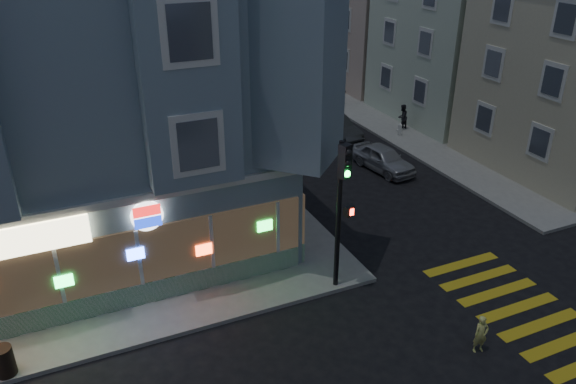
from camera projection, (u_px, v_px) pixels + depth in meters
ground at (328, 340)px, 17.27m from camera, size 120.00×120.00×0.00m
sidewalk_ne at (449, 80)px, 44.53m from camera, size 24.00×42.00×0.15m
corner_building at (61, 88)px, 21.50m from camera, size 14.60×14.60×11.40m
row_house_b at (487, 29)px, 35.16m from camera, size 12.00×8.60×10.50m
row_house_c at (403, 20)px, 42.86m from camera, size 12.00×8.60×9.00m
utility_pole at (322, 27)px, 39.22m from camera, size 2.20×0.30×9.00m
street_tree_near at (289, 26)px, 44.59m from camera, size 3.00×3.00×5.30m
street_tree_far at (253, 12)px, 51.15m from camera, size 3.00×3.00×5.30m
running_child at (481, 334)px, 16.56m from camera, size 0.50×0.37×1.24m
pedestrian_a at (402, 117)px, 33.69m from camera, size 0.89×0.78×1.53m
pedestrian_b at (340, 93)px, 38.16m from camera, size 0.97×0.48×1.60m
parked_car_a at (383, 158)px, 28.58m from camera, size 2.01×3.94×1.28m
parked_car_b at (335, 127)px, 32.83m from camera, size 1.77×4.19×1.35m
parked_car_c at (275, 70)px, 45.00m from camera, size 2.05×4.64×1.32m
parked_car_d at (303, 87)px, 40.77m from camera, size 2.41×4.47×1.19m
traffic_signal at (342, 193)px, 17.94m from camera, size 0.68×0.60×5.34m
fire_hydrant at (400, 129)px, 32.93m from camera, size 0.40×0.23×0.70m
trash_can at (4, 361)px, 15.58m from camera, size 0.60×0.60×0.90m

